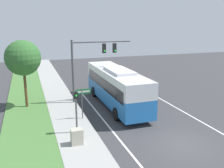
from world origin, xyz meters
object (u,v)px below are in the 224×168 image
object	(u,v)px
signal_gantry	(91,58)
utility_cabinet	(77,137)
pedestrian_signal	(76,106)
bus	(116,85)
street_sign	(83,98)

from	to	relation	value
signal_gantry	utility_cabinet	distance (m)	9.81
signal_gantry	pedestrian_signal	size ratio (longest dim) A/B	1.98
bus	utility_cabinet	size ratio (longest dim) A/B	10.98
street_sign	bus	bearing A→B (deg)	33.21
pedestrian_signal	street_sign	bearing A→B (deg)	67.99
street_sign	signal_gantry	bearing A→B (deg)	66.77
utility_cabinet	street_sign	bearing A→B (deg)	72.23
street_sign	utility_cabinet	xyz separation A→B (m)	(-1.34, -4.18, -1.18)
bus	signal_gantry	bearing A→B (deg)	133.75
street_sign	utility_cabinet	distance (m)	4.54
bus	pedestrian_signal	xyz separation A→B (m)	(-4.69, -4.89, 0.10)
bus	pedestrian_signal	bearing A→B (deg)	-133.80
bus	utility_cabinet	world-z (taller)	bus
bus	street_sign	world-z (taller)	bus
pedestrian_signal	street_sign	xyz separation A→B (m)	(1.00, 2.47, -0.28)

